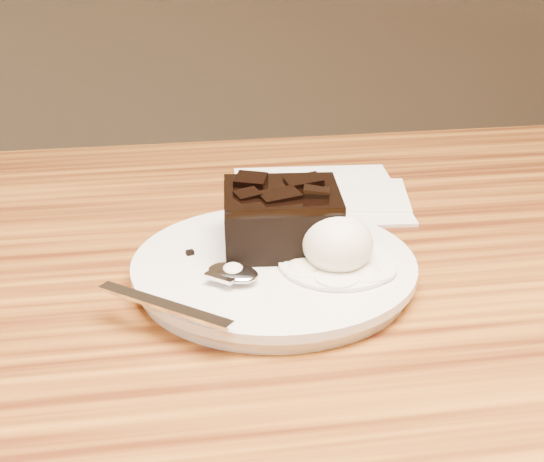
{
  "coord_description": "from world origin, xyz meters",
  "views": [
    {
      "loc": [
        -0.03,
        -0.53,
        1.04
      ],
      "look_at": [
        0.06,
        0.03,
        0.79
      ],
      "focal_mm": 51.66,
      "sensor_mm": 36.0,
      "label": 1
    }
  ],
  "objects": [
    {
      "name": "plate",
      "position": [
        0.06,
        0.02,
        0.76
      ],
      "size": [
        0.23,
        0.23,
        0.02
      ],
      "primitive_type": "cylinder",
      "color": "white",
      "rests_on": "dining_table"
    },
    {
      "name": "melt_puddle",
      "position": [
        0.11,
        0.0,
        0.77
      ],
      "size": [
        0.09,
        0.09,
        0.0
      ],
      "primitive_type": "cylinder",
      "color": "white",
      "rests_on": "plate"
    },
    {
      "name": "napkin",
      "position": [
        0.14,
        0.2,
        0.75
      ],
      "size": [
        0.18,
        0.18,
        0.01
      ],
      "primitive_type": "cube",
      "rotation": [
        0.0,
        0.0,
        -0.08
      ],
      "color": "white",
      "rests_on": "dining_table"
    },
    {
      "name": "crumb_c",
      "position": [
        0.04,
        0.04,
        0.77
      ],
      "size": [
        0.01,
        0.01,
        0.0
      ],
      "primitive_type": "cube",
      "rotation": [
        0.0,
        0.0,
        0.95
      ],
      "color": "black",
      "rests_on": "plate"
    },
    {
      "name": "spoon",
      "position": [
        0.03,
        -0.01,
        0.77
      ],
      "size": [
        0.15,
        0.13,
        0.01
      ],
      "primitive_type": null,
      "rotation": [
        0.0,
        0.0,
        0.87
      ],
      "color": "silver",
      "rests_on": "plate"
    },
    {
      "name": "ice_cream_scoop",
      "position": [
        0.11,
        0.0,
        0.79
      ],
      "size": [
        0.06,
        0.06,
        0.05
      ],
      "primitive_type": "ellipsoid",
      "color": "white",
      "rests_on": "plate"
    },
    {
      "name": "crumb_a",
      "position": [
        -0.0,
        0.04,
        0.77
      ],
      "size": [
        0.01,
        0.01,
        0.0
      ],
      "primitive_type": "cube",
      "rotation": [
        0.0,
        0.0,
        0.32
      ],
      "color": "black",
      "rests_on": "plate"
    },
    {
      "name": "brownie",
      "position": [
        0.07,
        0.05,
        0.79
      ],
      "size": [
        0.1,
        0.09,
        0.04
      ],
      "primitive_type": "cube",
      "rotation": [
        0.0,
        0.0,
        -0.1
      ],
      "color": "black",
      "rests_on": "plate"
    },
    {
      "name": "crumb_b",
      "position": [
        0.01,
        0.0,
        0.77
      ],
      "size": [
        0.01,
        0.01,
        0.0
      ],
      "primitive_type": "cube",
      "rotation": [
        0.0,
        0.0,
        0.92
      ],
      "color": "black",
      "rests_on": "plate"
    }
  ]
}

